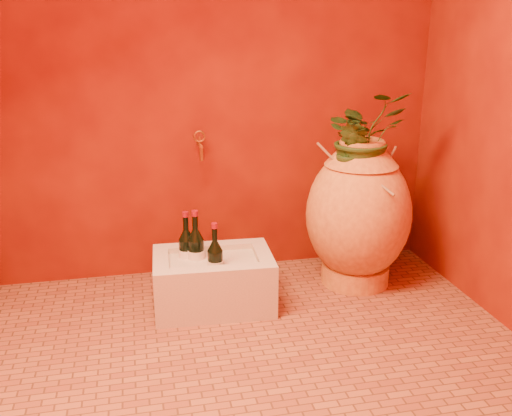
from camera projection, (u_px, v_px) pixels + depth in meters
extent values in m
plane|color=brown|center=(253.00, 356.00, 2.51)|extent=(2.50, 2.50, 0.00)
cube|color=#5A0C05|center=(214.00, 52.00, 3.05)|extent=(2.50, 0.02, 2.50)
cylinder|color=gold|center=(355.00, 273.00, 3.22)|extent=(0.49, 0.49, 0.11)
ellipsoid|color=gold|center=(358.00, 214.00, 3.11)|extent=(0.75, 0.75, 0.72)
cone|color=gold|center=(362.00, 155.00, 3.01)|extent=(0.51, 0.51, 0.11)
torus|color=gold|center=(362.00, 143.00, 2.99)|extent=(0.32, 0.32, 0.04)
cylinder|color=olive|center=(350.00, 177.00, 2.98)|extent=(0.33, 0.20, 0.35)
cylinder|color=olive|center=(366.00, 173.00, 2.92)|extent=(0.17, 0.35, 0.16)
cylinder|color=olive|center=(385.00, 167.00, 2.97)|extent=(0.24, 0.25, 0.17)
cube|color=beige|center=(213.00, 283.00, 2.93)|extent=(0.62, 0.43, 0.25)
cube|color=beige|center=(208.00, 246.00, 3.04)|extent=(0.60, 0.11, 0.03)
cube|color=beige|center=(218.00, 271.00, 2.73)|extent=(0.60, 0.11, 0.03)
cube|color=beige|center=(161.00, 262.00, 2.83)|extent=(0.09, 0.25, 0.03)
cube|color=beige|center=(263.00, 254.00, 2.94)|extent=(0.09, 0.25, 0.03)
cylinder|color=black|center=(215.00, 268.00, 2.82)|extent=(0.08, 0.08, 0.18)
cone|color=black|center=(215.00, 246.00, 2.78)|extent=(0.08, 0.08, 0.05)
cylinder|color=black|center=(215.00, 235.00, 2.76)|extent=(0.03, 0.03, 0.07)
cylinder|color=maroon|center=(214.00, 226.00, 2.75)|extent=(0.03, 0.03, 0.03)
cylinder|color=silver|center=(215.00, 268.00, 2.82)|extent=(0.08, 0.08, 0.08)
cylinder|color=black|center=(196.00, 258.00, 2.92)|extent=(0.08, 0.08, 0.20)
cone|color=black|center=(196.00, 235.00, 2.88)|extent=(0.08, 0.08, 0.05)
cylinder|color=black|center=(195.00, 223.00, 2.86)|extent=(0.03, 0.03, 0.08)
cylinder|color=maroon|center=(195.00, 213.00, 2.84)|extent=(0.03, 0.03, 0.03)
cylinder|color=silver|center=(196.00, 258.00, 2.92)|extent=(0.09, 0.09, 0.09)
cylinder|color=black|center=(187.00, 257.00, 2.94)|extent=(0.08, 0.08, 0.19)
cone|color=black|center=(186.00, 235.00, 2.91)|extent=(0.08, 0.08, 0.05)
cylinder|color=black|center=(186.00, 223.00, 2.89)|extent=(0.03, 0.03, 0.07)
cylinder|color=maroon|center=(185.00, 214.00, 2.87)|extent=(0.03, 0.03, 0.03)
cylinder|color=silver|center=(187.00, 257.00, 2.94)|extent=(0.08, 0.08, 0.08)
cylinder|color=#A47025|center=(200.00, 145.00, 3.12)|extent=(0.02, 0.13, 0.02)
cylinder|color=#A47025|center=(201.00, 154.00, 3.07)|extent=(0.02, 0.02, 0.07)
torus|color=#A47025|center=(199.00, 136.00, 3.11)|extent=(0.07, 0.01, 0.07)
cylinder|color=#A47025|center=(200.00, 141.00, 3.12)|extent=(0.01, 0.01, 0.05)
imported|color=#224217|center=(363.00, 136.00, 2.98)|extent=(0.48, 0.43, 0.47)
imported|color=#224217|center=(352.00, 152.00, 2.93)|extent=(0.20, 0.22, 0.32)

